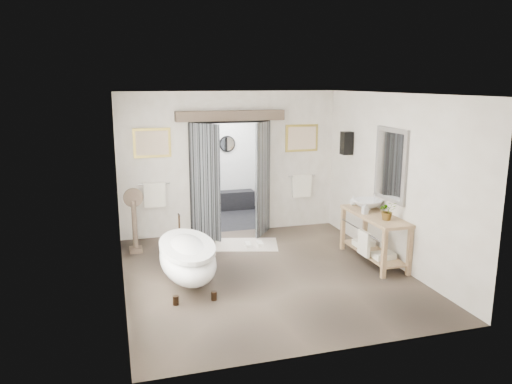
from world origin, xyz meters
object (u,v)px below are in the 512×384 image
rug (246,245)px  basin (368,205)px  vanity (373,234)px  clawfoot_tub (187,258)px

rug → basin: bearing=-30.9°
vanity → basin: basin is taller
rug → basin: size_ratio=2.25×
vanity → clawfoot_tub: bearing=-177.8°
basin → clawfoot_tub: bearing=168.5°
clawfoot_tub → vanity: size_ratio=1.16×
vanity → rug: bearing=141.6°
clawfoot_tub → vanity: 3.25m
clawfoot_tub → rug: clawfoot_tub is taller
vanity → basin: 0.55m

